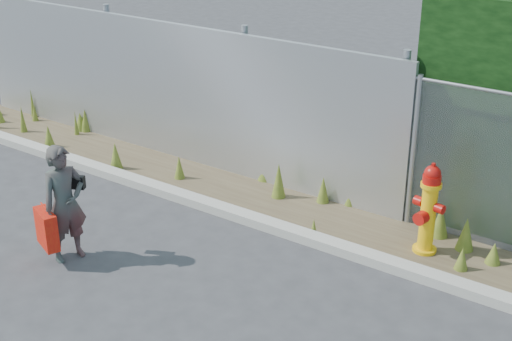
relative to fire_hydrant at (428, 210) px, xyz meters
The scene contains 8 objects.
ground 2.91m from the fire_hydrant, 122.95° to the right, with size 80.00×80.00×0.00m, color #353537.
curb 1.74m from the fire_hydrant, 159.13° to the right, with size 16.00×0.22×0.12m, color #A09D91.
weed_strip 1.15m from the fire_hydrant, behind, with size 16.00×1.35×0.55m.
corrugated_fence 4.86m from the fire_hydrant, behind, with size 8.50×0.21×2.30m.
fire_hydrant is the anchor object (origin of this frame).
woman 4.36m from the fire_hydrant, 143.57° to the right, with size 0.53×0.35×1.46m, color #0E594F.
red_tote_bag 4.58m from the fire_hydrant, 142.41° to the right, with size 0.42×0.15×0.55m.
black_shoulder_bag 4.25m from the fire_hydrant, 145.89° to the right, with size 0.21×0.09×0.16m.
Camera 1 is at (4.25, -5.10, 4.47)m, focal length 50.00 mm.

